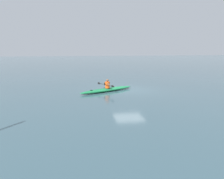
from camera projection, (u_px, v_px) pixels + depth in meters
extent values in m
plane|color=#334C56|center=(129.00, 90.00, 18.84)|extent=(160.00, 160.00, 0.00)
ellipsoid|color=#19723F|center=(107.00, 90.00, 18.10)|extent=(4.83, 2.95, 0.29)
torus|color=black|center=(107.00, 88.00, 18.06)|extent=(0.80, 0.80, 0.04)
cylinder|color=black|center=(91.00, 90.00, 17.15)|extent=(0.18, 0.18, 0.02)
cylinder|color=#E04C14|center=(107.00, 85.00, 18.03)|extent=(0.37, 0.37, 0.52)
sphere|color=brown|center=(107.00, 80.00, 17.97)|extent=(0.21, 0.21, 0.21)
cylinder|color=black|center=(105.00, 85.00, 17.91)|extent=(0.91, 1.70, 0.03)
ellipsoid|color=black|center=(113.00, 86.00, 17.17)|extent=(0.22, 0.37, 0.17)
ellipsoid|color=black|center=(99.00, 83.00, 18.65)|extent=(0.22, 0.37, 0.17)
cylinder|color=brown|center=(109.00, 85.00, 17.75)|extent=(0.28, 0.23, 0.34)
cylinder|color=brown|center=(105.00, 84.00, 18.20)|extent=(0.14, 0.32, 0.34)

